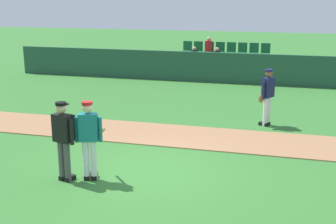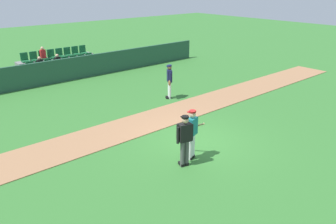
% 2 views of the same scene
% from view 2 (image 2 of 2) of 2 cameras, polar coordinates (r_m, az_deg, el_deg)
% --- Properties ---
extents(ground_plane, '(80.00, 80.00, 0.00)m').
position_cam_2_polar(ground_plane, '(12.47, 5.04, -5.16)').
color(ground_plane, '#33702D').
extents(infield_dirt_path, '(28.00, 2.03, 0.03)m').
position_cam_2_polar(infield_dirt_path, '(14.31, -2.68, -1.37)').
color(infield_dirt_path, '#9E704C').
rests_on(infield_dirt_path, ground).
extents(dugout_fence, '(20.00, 0.16, 1.38)m').
position_cam_2_polar(dugout_fence, '(20.94, -16.78, 7.14)').
color(dugout_fence, '#234C38').
rests_on(dugout_fence, ground).
extents(stadium_bleachers, '(5.00, 2.10, 1.90)m').
position_cam_2_polar(stadium_bleachers, '(22.28, -18.32, 7.29)').
color(stadium_bleachers, slate).
rests_on(stadium_bleachers, ground).
extents(batter_teal_jersey, '(0.74, 0.69, 1.76)m').
position_cam_2_polar(batter_teal_jersey, '(10.90, 4.18, -3.60)').
color(batter_teal_jersey, white).
rests_on(batter_teal_jersey, ground).
extents(umpire_home_plate, '(0.57, 0.38, 1.76)m').
position_cam_2_polar(umpire_home_plate, '(10.45, 2.89, -4.53)').
color(umpire_home_plate, '#4C4C4C').
rests_on(umpire_home_plate, ground).
extents(runner_navy_jersey, '(0.48, 0.58, 1.76)m').
position_cam_2_polar(runner_navy_jersey, '(16.72, 0.25, 5.52)').
color(runner_navy_jersey, white).
rests_on(runner_navy_jersey, ground).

